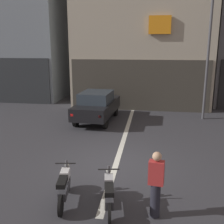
# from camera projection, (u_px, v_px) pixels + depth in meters

# --- Properties ---
(ground_plane) EXTENTS (120.00, 120.00, 0.00)m
(ground_plane) POSITION_uv_depth(u_px,v_px,m) (116.00, 165.00, 9.30)
(ground_plane) COLOR #333338
(lane_centre_line) EXTENTS (0.20, 18.00, 0.01)m
(lane_centre_line) POSITION_uv_depth(u_px,v_px,m) (130.00, 119.00, 15.05)
(lane_centre_line) COLOR silver
(lane_centre_line) RESTS_ON ground
(car_black_crossing_near) EXTENTS (2.03, 4.21, 1.64)m
(car_black_crossing_near) POSITION_uv_depth(u_px,v_px,m) (97.00, 105.00, 14.57)
(car_black_crossing_near) COLOR black
(car_black_crossing_near) RESTS_ON ground
(street_lamp) EXTENTS (0.36, 0.36, 6.67)m
(street_lamp) POSITION_uv_depth(u_px,v_px,m) (209.00, 45.00, 14.19)
(street_lamp) COLOR #47474C
(street_lamp) RESTS_ON ground
(motorcycle_white_row_leftmost) EXTENTS (0.55, 1.66, 0.98)m
(motorcycle_white_row_leftmost) POSITION_uv_depth(u_px,v_px,m) (64.00, 186.00, 7.01)
(motorcycle_white_row_leftmost) COLOR black
(motorcycle_white_row_leftmost) RESTS_ON ground
(motorcycle_silver_row_left_mid) EXTENTS (0.55, 1.66, 0.98)m
(motorcycle_silver_row_left_mid) POSITION_uv_depth(u_px,v_px,m) (109.00, 194.00, 6.67)
(motorcycle_silver_row_left_mid) COLOR black
(motorcycle_silver_row_left_mid) RESTS_ON ground
(person_by_motorcycles) EXTENTS (0.39, 0.27, 1.67)m
(person_by_motorcycles) POSITION_uv_depth(u_px,v_px,m) (156.00, 184.00, 6.33)
(person_by_motorcycles) COLOR #23232D
(person_by_motorcycles) RESTS_ON ground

